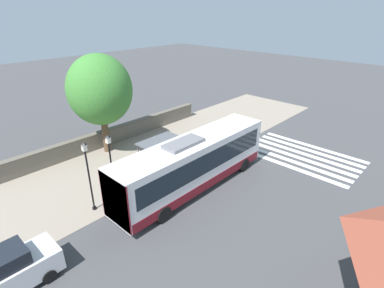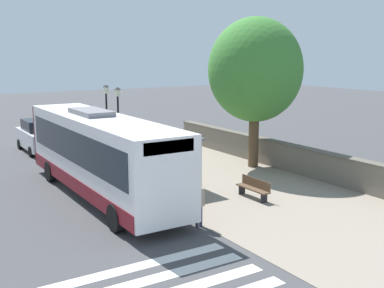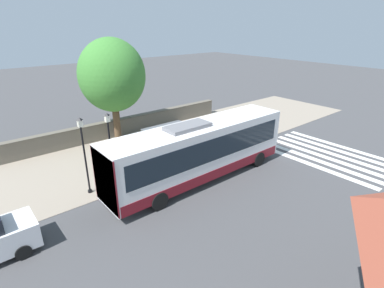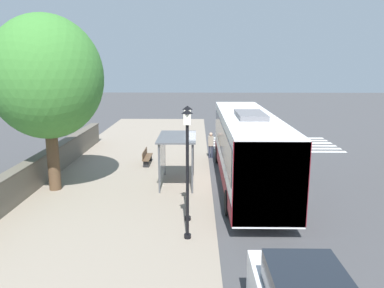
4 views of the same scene
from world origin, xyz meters
name	(u,v)px [view 1 (image 1 of 4)]	position (x,y,z in m)	size (l,w,h in m)	color
ground_plane	(180,176)	(0.00, 0.00, 0.00)	(120.00, 120.00, 0.00)	#424244
sidewalk_plaza	(141,157)	(-4.50, 0.00, 0.01)	(9.00, 44.00, 0.02)	gray
crosswalk_stripes	(302,156)	(5.00, 9.20, 0.00)	(9.00, 5.25, 0.01)	silver
stone_wall	(113,135)	(-8.55, 0.00, 0.73)	(0.60, 20.00, 1.45)	#6B6356
bus	(193,163)	(1.72, -0.42, 1.93)	(2.62, 12.14, 3.74)	white
bus_shelter	(159,145)	(-1.85, -0.29, 2.05)	(1.83, 3.19, 2.43)	#515459
pedestrian	(225,144)	(0.16, 5.03, 0.96)	(0.34, 0.22, 1.64)	#2D3347
bench	(177,142)	(-3.72, 3.38, 0.48)	(0.40, 1.86, 0.88)	brown
street_lamp_near	(88,172)	(-1.03, -6.30, 2.65)	(0.28, 0.28, 4.47)	black
street_lamp_far	(111,163)	(-1.06, -4.78, 2.62)	(0.28, 0.28, 4.42)	black
shade_tree	(100,90)	(-7.49, -1.27, 5.28)	(5.06, 5.06, 8.09)	brown
parked_car_behind_bus	(3,275)	(1.43, -11.90, 0.98)	(1.86, 4.47, 2.02)	silver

